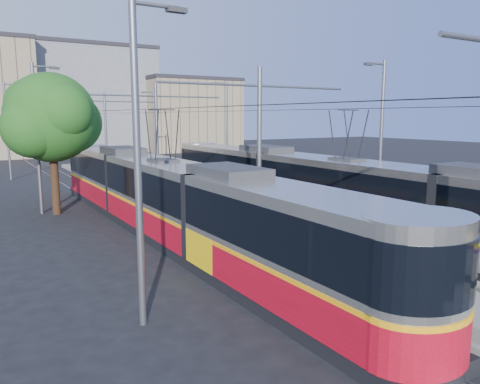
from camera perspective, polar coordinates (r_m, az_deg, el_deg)
ground at (r=15.21m, az=19.52°, el=-11.44°), size 160.00×160.00×0.00m
platform at (r=28.64m, az=-7.70°, el=-1.08°), size 4.00×50.00×0.30m
tactile_strip_left at (r=28.07m, az=-10.42°, el=-1.04°), size 0.70×50.00×0.01m
tactile_strip_right at (r=29.21m, az=-5.10°, el=-0.53°), size 0.70×50.00×0.01m
rails at (r=28.66m, az=-7.70°, el=-1.35°), size 8.71×70.00×0.03m
track_arrow at (r=10.93m, az=19.68°, el=-19.91°), size 1.20×5.00×0.01m
tram_left at (r=20.70m, az=-9.23°, el=-0.69°), size 2.43×28.28×5.50m
tram_right at (r=21.52m, az=12.74°, el=-0.03°), size 2.43×31.83×5.50m
catenary at (r=25.60m, az=-5.34°, el=7.60°), size 9.20×70.00×7.00m
street_lamps at (r=31.91m, az=-10.76°, el=7.18°), size 15.18×38.22×8.00m
shelter at (r=24.47m, az=-2.56°, el=0.71°), size 1.03×1.30×2.51m
tree at (r=26.96m, az=-21.48°, el=8.25°), size 5.16×4.77×7.50m
building_centre at (r=74.90m, az=-18.28°, el=10.62°), size 18.36×14.28×15.31m
building_right at (r=73.78m, az=-6.32°, el=9.38°), size 14.28×10.20×11.00m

